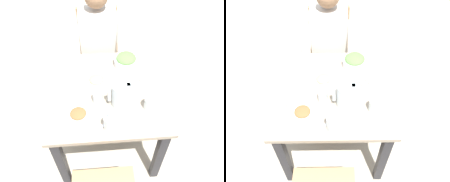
{
  "view_description": "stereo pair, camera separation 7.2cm",
  "coord_description": "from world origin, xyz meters",
  "views": [
    {
      "loc": [
        0.05,
        1.09,
        1.92
      ],
      "look_at": [
        -0.04,
        0.03,
        0.72
      ],
      "focal_mm": 36.26,
      "sensor_mm": 36.0,
      "label": 1
    },
    {
      "loc": [
        -0.02,
        1.09,
        1.92
      ],
      "look_at": [
        -0.04,
        0.03,
        0.72
      ],
      "focal_mm": 36.26,
      "sensor_mm": 36.0,
      "label": 2
    }
  ],
  "objects": [
    {
      "name": "ground_plane",
      "position": [
        0.0,
        0.0,
        0.0
      ],
      "size": [
        8.0,
        8.0,
        0.0
      ],
      "primitive_type": "plane",
      "color": "#B7AD99"
    },
    {
      "name": "dining_table",
      "position": [
        0.0,
        0.0,
        0.58
      ],
      "size": [
        0.83,
        0.83,
        0.71
      ],
      "color": "gray",
      "rests_on": "ground_plane"
    },
    {
      "name": "chair_near",
      "position": [
        0.04,
        -0.76,
        0.5
      ],
      "size": [
        0.4,
        0.4,
        0.89
      ],
      "color": "tan",
      "rests_on": "ground_plane"
    },
    {
      "name": "diner_near",
      "position": [
        0.04,
        -0.56,
        0.65
      ],
      "size": [
        0.48,
        0.53,
        1.18
      ],
      "color": "silver",
      "rests_on": "ground_plane"
    },
    {
      "name": "water_pitcher",
      "position": [
        -0.08,
        0.14,
        0.8
      ],
      "size": [
        0.16,
        0.12,
        0.19
      ],
      "color": "silver",
      "rests_on": "dining_table"
    },
    {
      "name": "salad_bowl",
      "position": [
        -0.17,
        -0.26,
        0.75
      ],
      "size": [
        0.19,
        0.19,
        0.09
      ],
      "color": "white",
      "rests_on": "dining_table"
    },
    {
      "name": "plate_fries",
      "position": [
        0.07,
        -0.09,
        0.72
      ],
      "size": [
        0.18,
        0.18,
        0.04
      ],
      "color": "white",
      "rests_on": "dining_table"
    },
    {
      "name": "plate_rice_curry",
      "position": [
        0.2,
        0.21,
        0.72
      ],
      "size": [
        0.17,
        0.17,
        0.04
      ],
      "color": "white",
      "rests_on": "dining_table"
    },
    {
      "name": "plate_yoghurt",
      "position": [
        0.28,
        -0.15,
        0.72
      ],
      "size": [
        0.22,
        0.22,
        0.04
      ],
      "color": "white",
      "rests_on": "dining_table"
    },
    {
      "name": "plate_beans",
      "position": [
        -0.3,
        -0.08,
        0.72
      ],
      "size": [
        0.2,
        0.2,
        0.04
      ],
      "color": "white",
      "rests_on": "dining_table"
    },
    {
      "name": "water_glass_near_left",
      "position": [
        0.07,
        0.1,
        0.75
      ],
      "size": [
        0.07,
        0.07,
        0.09
      ],
      "primitive_type": "cylinder",
      "color": "silver",
      "rests_on": "dining_table"
    },
    {
      "name": "water_glass_far_right",
      "position": [
        -0.27,
        0.19,
        0.76
      ],
      "size": [
        0.07,
        0.07,
        0.1
      ],
      "primitive_type": "cylinder",
      "color": "silver",
      "rests_on": "dining_table"
    },
    {
      "name": "water_glass_center",
      "position": [
        0.33,
        0.19,
        0.75
      ],
      "size": [
        0.06,
        0.06,
        0.09
      ],
      "primitive_type": "cylinder",
      "color": "silver",
      "rests_on": "dining_table"
    },
    {
      "name": "oil_carafe",
      "position": [
        -0.0,
        0.33,
        0.76
      ],
      "size": [
        0.08,
        0.08,
        0.16
      ],
      "color": "silver",
      "rests_on": "dining_table"
    },
    {
      "name": "fork_near",
      "position": [
        0.06,
        -0.3,
        0.71
      ],
      "size": [
        0.17,
        0.05,
        0.01
      ],
      "primitive_type": "cube",
      "rotation": [
        0.0,
        0.0,
        -0.14
      ],
      "color": "silver",
      "rests_on": "dining_table"
    },
    {
      "name": "knife_near",
      "position": [
        0.07,
        0.31,
        0.71
      ],
      "size": [
        0.18,
        0.08,
        0.01
      ],
      "primitive_type": "cube",
      "rotation": [
        0.0,
        0.0,
        0.34
      ],
      "color": "silver",
      "rests_on": "dining_table"
    }
  ]
}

